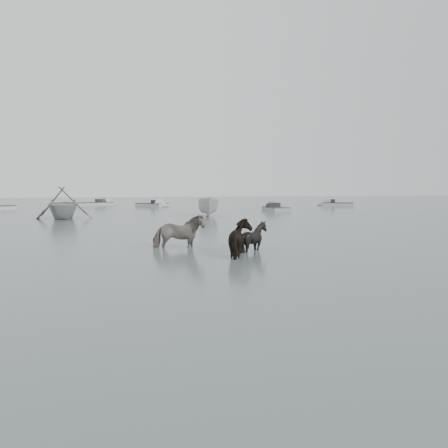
% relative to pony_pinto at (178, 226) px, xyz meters
% --- Properties ---
extents(ground, '(140.00, 140.00, 0.00)m').
position_rel_pony_pinto_xyz_m(ground, '(1.44, -1.27, -0.84)').
color(ground, '#4A5855').
rests_on(ground, ground).
extents(pony_pinto, '(2.00, 0.94, 1.68)m').
position_rel_pony_pinto_xyz_m(pony_pinto, '(0.00, 0.00, 0.00)').
color(pony_pinto, black).
rests_on(pony_pinto, ground).
extents(pony_dark, '(1.61, 1.79, 1.58)m').
position_rel_pony_pinto_xyz_m(pony_dark, '(2.05, -2.22, -0.05)').
color(pony_dark, black).
rests_on(pony_dark, ground).
extents(pony_black, '(1.29, 1.16, 1.40)m').
position_rel_pony_pinto_xyz_m(pony_black, '(2.71, -1.17, -0.14)').
color(pony_black, black).
rests_on(pony_black, ground).
extents(rowboat_trail, '(4.01, 4.64, 2.44)m').
position_rel_pony_pinto_xyz_m(rowboat_trail, '(-6.97, 15.76, 0.38)').
color(rowboat_trail, '#9C9F9C').
rests_on(rowboat_trail, ground).
extents(boat_small, '(2.02, 4.39, 1.64)m').
position_rel_pony_pinto_xyz_m(boat_small, '(3.56, 16.48, -0.02)').
color(boat_small, beige).
rests_on(boat_small, ground).
extents(skiff_port, '(2.04, 4.40, 0.75)m').
position_rel_pony_pinto_xyz_m(skiff_port, '(10.56, 21.55, -0.46)').
color(skiff_port, '#999C99').
rests_on(skiff_port, ground).
extents(skiff_mid, '(4.67, 4.71, 0.75)m').
position_rel_pony_pinto_xyz_m(skiff_mid, '(-0.49, 31.92, -0.46)').
color(skiff_mid, '#AFB2B0').
rests_on(skiff_mid, ground).
extents(skiff_star, '(4.96, 3.51, 0.75)m').
position_rel_pony_pinto_xyz_m(skiff_star, '(20.45, 29.84, -0.46)').
color(skiff_star, '#ACACA7').
rests_on(skiff_star, ground).
extents(skiff_far, '(6.43, 4.36, 0.75)m').
position_rel_pony_pinto_xyz_m(skiff_far, '(-7.24, 35.50, -0.46)').
color(skiff_far, '#AEB1AE').
rests_on(skiff_far, ground).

